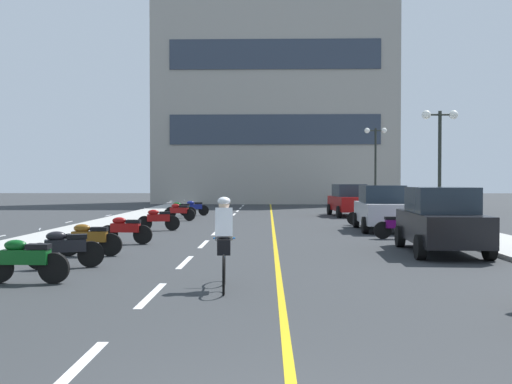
{
  "coord_description": "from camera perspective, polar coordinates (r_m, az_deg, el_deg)",
  "views": [
    {
      "loc": [
        0.02,
        -3.79,
        1.98
      ],
      "look_at": [
        -0.49,
        20.88,
        1.52
      ],
      "focal_mm": 39.8,
      "sensor_mm": 36.0,
      "label": 1
    }
  ],
  "objects": [
    {
      "name": "lane_dash_10",
      "position": [
        45.87,
        -1.33,
        -1.39
      ],
      "size": [
        0.14,
        2.2,
        0.01
      ],
      "primitive_type": "cube",
      "color": "silver",
      "rests_on": "ground"
    },
    {
      "name": "lane_dash_2",
      "position": [
        14.07,
        -7.13,
        -7.0
      ],
      "size": [
        0.14,
        2.2,
        0.01
      ],
      "primitive_type": "cube",
      "color": "silver",
      "rests_on": "ground"
    },
    {
      "name": "lane_dash_5",
      "position": [
        25.94,
        -3.28,
        -3.29
      ],
      "size": [
        0.14,
        2.2,
        0.01
      ],
      "primitive_type": "cube",
      "color": "silver",
      "rests_on": "ground"
    },
    {
      "name": "cyclist_rider",
      "position": [
        10.49,
        -3.24,
        -4.9
      ],
      "size": [
        0.42,
        1.77,
        1.71
      ],
      "color": "black",
      "rests_on": "ground"
    },
    {
      "name": "lane_dash_9",
      "position": [
        41.88,
        -1.57,
        -1.63
      ],
      "size": [
        0.14,
        2.2,
        0.01
      ],
      "primitive_type": "cube",
      "color": "silver",
      "rests_on": "ground"
    },
    {
      "name": "motorcycle_5",
      "position": [
        18.35,
        -13.02,
        -3.66
      ],
      "size": [
        1.7,
        0.6,
        0.92
      ],
      "color": "black",
      "rests_on": "ground"
    },
    {
      "name": "office_building",
      "position": [
        52.61,
        1.86,
        10.65
      ],
      "size": [
        21.57,
        6.29,
        21.47
      ],
      "color": "#9E998E",
      "rests_on": "ground"
    },
    {
      "name": "lane_dash_3",
      "position": [
        18.01,
        -5.28,
        -5.23
      ],
      "size": [
        0.14,
        2.2,
        0.01
      ],
      "primitive_type": "cube",
      "color": "silver",
      "rests_on": "ground"
    },
    {
      "name": "lane_dash_8",
      "position": [
        37.89,
        -1.86,
        -1.91
      ],
      "size": [
        0.14,
        2.2,
        0.01
      ],
      "primitive_type": "cube",
      "color": "silver",
      "rests_on": "ground"
    },
    {
      "name": "motorcycle_10",
      "position": [
        30.93,
        -7.6,
        -1.73
      ],
      "size": [
        1.7,
        0.6,
        0.92
      ],
      "color": "black",
      "rests_on": "ground"
    },
    {
      "name": "motorcycle_7",
      "position": [
        23.05,
        -9.81,
        -2.69
      ],
      "size": [
        1.69,
        0.62,
        0.92
      ],
      "color": "black",
      "rests_on": "ground"
    },
    {
      "name": "motorcycle_9",
      "position": [
        28.82,
        -7.75,
        -1.93
      ],
      "size": [
        1.68,
        0.66,
        0.92
      ],
      "color": "black",
      "rests_on": "ground"
    },
    {
      "name": "ground_plane",
      "position": [
        24.87,
        1.14,
        -3.49
      ],
      "size": [
        140.0,
        140.0,
        0.0
      ],
      "primitive_type": "plane",
      "color": "#2D3033"
    },
    {
      "name": "lane_dash_11",
      "position": [
        49.87,
        -1.13,
        -1.2
      ],
      "size": [
        0.14,
        2.2,
        0.01
      ],
      "primitive_type": "cube",
      "color": "silver",
      "rests_on": "ground"
    },
    {
      "name": "motorcycle_8",
      "position": [
        26.09,
        11.01,
        -2.25
      ],
      "size": [
        1.7,
        0.6,
        0.92
      ],
      "color": "black",
      "rests_on": "ground"
    },
    {
      "name": "curb_left",
      "position": [
        28.77,
        -13.36,
        -2.78
      ],
      "size": [
        2.4,
        72.0,
        0.12
      ],
      "primitive_type": "cube",
      "color": "#A8A8A3",
      "rests_on": "ground"
    },
    {
      "name": "motorcycle_11",
      "position": [
        32.88,
        -6.26,
        -1.56
      ],
      "size": [
        1.68,
        0.67,
        0.92
      ],
      "color": "black",
      "rests_on": "ground"
    },
    {
      "name": "parked_car_mid",
      "position": [
        23.38,
        12.51,
        -1.56
      ],
      "size": [
        2.02,
        4.25,
        1.82
      ],
      "color": "black",
      "rests_on": "ground"
    },
    {
      "name": "motorcycle_6",
      "position": [
        20.08,
        14.18,
        -3.26
      ],
      "size": [
        1.7,
        0.6,
        0.92
      ],
      "color": "black",
      "rests_on": "ground"
    },
    {
      "name": "parked_car_near",
      "position": [
        16.43,
        18.07,
        -2.69
      ],
      "size": [
        2.09,
        4.28,
        1.82
      ],
      "color": "black",
      "rests_on": "ground"
    },
    {
      "name": "street_lamp_mid",
      "position": [
        24.27,
        17.99,
        4.92
      ],
      "size": [
        1.46,
        0.36,
        4.74
      ],
      "color": "black",
      "rests_on": "curb_right"
    },
    {
      "name": "centre_line_yellow",
      "position": [
        27.86,
        1.66,
        -2.99
      ],
      "size": [
        0.12,
        66.0,
        0.01
      ],
      "primitive_type": "cube",
      "color": "gold",
      "rests_on": "ground"
    },
    {
      "name": "lane_dash_6",
      "position": [
        29.92,
        -2.68,
        -2.71
      ],
      "size": [
        0.14,
        2.2,
        0.01
      ],
      "primitive_type": "cube",
      "color": "silver",
      "rests_on": "ground"
    },
    {
      "name": "lane_dash_0",
      "position": [
        6.44,
        -17.97,
        -16.83
      ],
      "size": [
        0.14,
        2.2,
        0.01
      ],
      "primitive_type": "cube",
      "color": "silver",
      "rests_on": "ground"
    },
    {
      "name": "lane_dash_1",
      "position": [
        10.19,
        -10.44,
        -10.12
      ],
      "size": [
        0.14,
        2.2,
        0.01
      ],
      "primitive_type": "cube",
      "color": "silver",
      "rests_on": "ground"
    },
    {
      "name": "curb_right",
      "position": [
        28.76,
        15.66,
        -2.79
      ],
      "size": [
        2.4,
        72.0,
        0.12
      ],
      "primitive_type": "cube",
      "color": "#A8A8A3",
      "rests_on": "ground"
    },
    {
      "name": "motorcycle_2",
      "position": [
        11.9,
        -22.19,
        -6.27
      ],
      "size": [
        1.7,
        0.6,
        0.92
      ],
      "color": "black",
      "rests_on": "ground"
    },
    {
      "name": "motorcycle_4",
      "position": [
        15.66,
        -16.42,
        -4.49
      ],
      "size": [
        1.7,
        0.6,
        0.92
      ],
      "color": "black",
      "rests_on": "ground"
    },
    {
      "name": "lane_dash_7",
      "position": [
        33.91,
        -2.23,
        -2.27
      ],
      "size": [
        0.14,
        2.2,
        0.01
      ],
      "primitive_type": "cube",
      "color": "silver",
      "rests_on": "ground"
    },
    {
      "name": "motorcycle_3",
      "position": [
        13.63,
        -18.65,
        -5.32
      ],
      "size": [
        1.64,
        0.8,
        0.92
      ],
      "color": "black",
      "rests_on": "ground"
    },
    {
      "name": "lane_dash_4",
      "position": [
        21.97,
        -4.1,
        -4.09
      ],
      "size": [
        0.14,
        2.2,
        0.01
      ],
      "primitive_type": "cube",
      "color": "silver",
      "rests_on": "ground"
    },
    {
      "name": "parked_car_far",
      "position": [
        32.66,
        9.31,
        -0.8
      ],
      "size": [
        2.17,
        4.32,
        1.82
      ],
      "color": "black",
      "rests_on": "ground"
    },
    {
      "name": "street_lamp_far",
      "position": [
        37.98,
        11.92,
        4.13
      ],
      "size": [
        1.46,
        0.36,
        5.36
      ],
      "color": "black",
      "rests_on": "curb_right"
    }
  ]
}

